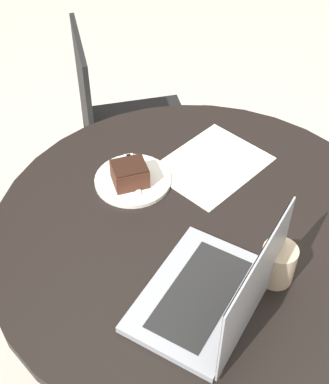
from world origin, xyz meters
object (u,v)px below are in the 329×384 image
(coffee_glass, at_px, (278,264))
(laptop, at_px, (214,293))
(chair, at_px, (122,130))
(plate, at_px, (133,180))

(coffee_glass, distance_m, laptop, 0.17)
(chair, relative_size, plate, 4.09)
(plate, height_order, coffee_glass, coffee_glass)
(chair, xyz_separation_m, plate, (-0.56, -0.27, 0.30))
(plate, relative_size, laptop, 0.56)
(chair, height_order, coffee_glass, chair)
(chair, distance_m, plate, 0.69)
(laptop, bearing_deg, chair, 45.50)
(plate, bearing_deg, coffee_glass, -114.98)
(plate, xyz_separation_m, coffee_glass, (-0.20, -0.43, 0.04))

